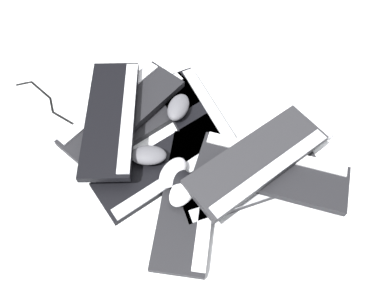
# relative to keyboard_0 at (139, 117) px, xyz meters

# --- Properties ---
(ground_plane) EXTENTS (3.20, 3.20, 0.00)m
(ground_plane) POSITION_rel_keyboard_0_xyz_m (-0.17, -0.11, -0.01)
(ground_plane) COLOR white
(keyboard_0) EXTENTS (0.19, 0.45, 0.03)m
(keyboard_0) POSITION_rel_keyboard_0_xyz_m (0.00, 0.00, 0.00)
(keyboard_0) COLOR black
(keyboard_0) RESTS_ON ground
(keyboard_1) EXTENTS (0.20, 0.45, 0.03)m
(keyboard_1) POSITION_rel_keyboard_0_xyz_m (-0.20, 0.06, 0.00)
(keyboard_1) COLOR black
(keyboard_1) RESTS_ON ground
(keyboard_2) EXTENTS (0.40, 0.44, 0.03)m
(keyboard_2) POSITION_rel_keyboard_0_xyz_m (-0.33, 0.07, 0.00)
(keyboard_2) COLOR black
(keyboard_2) RESTS_ON ground
(keyboard_3) EXTENTS (0.31, 0.46, 0.03)m
(keyboard_3) POSITION_rel_keyboard_0_xyz_m (-0.41, -0.10, 0.00)
(keyboard_3) COLOR #232326
(keyboard_3) RESTS_ON ground
(keyboard_4) EXTENTS (0.46, 0.28, 0.03)m
(keyboard_4) POSITION_rel_keyboard_0_xyz_m (-0.15, -0.14, 0.00)
(keyboard_4) COLOR black
(keyboard_4) RESTS_ON ground
(keyboard_5) EXTENTS (0.20, 0.46, 0.03)m
(keyboard_5) POSITION_rel_keyboard_0_xyz_m (0.03, 0.04, 0.03)
(keyboard_5) COLOR black
(keyboard_5) RESTS_ON keyboard_0
(keyboard_6) EXTENTS (0.45, 0.35, 0.03)m
(keyboard_6) POSITION_rel_keyboard_0_xyz_m (-0.44, -0.15, 0.03)
(keyboard_6) COLOR black
(keyboard_6) RESTS_ON keyboard_3
(keyboard_7) EXTENTS (0.19, 0.45, 0.03)m
(keyboard_7) POSITION_rel_keyboard_0_xyz_m (-0.40, -0.13, 0.06)
(keyboard_7) COLOR #232326
(keyboard_7) RESTS_ON keyboard_6
(keyboard_8) EXTENTS (0.43, 0.40, 0.03)m
(keyboard_8) POSITION_rel_keyboard_0_xyz_m (0.02, 0.08, 0.06)
(keyboard_8) COLOR black
(keyboard_8) RESTS_ON keyboard_5
(mouse_0) EXTENTS (0.11, 0.13, 0.04)m
(mouse_0) POSITION_rel_keyboard_0_xyz_m (-0.08, -0.11, 0.04)
(mouse_0) COLOR #4C4C51
(mouse_0) RESTS_ON keyboard_4
(mouse_1) EXTENTS (0.11, 0.07, 0.04)m
(mouse_1) POSITION_rel_keyboard_0_xyz_m (-0.29, 0.06, 0.04)
(mouse_1) COLOR black
(mouse_1) RESTS_ON keyboard_2
(mouse_2) EXTENTS (0.09, 0.12, 0.04)m
(mouse_2) POSITION_rel_keyboard_0_xyz_m (-0.31, 0.08, 0.04)
(mouse_2) COLOR silver
(mouse_2) RESTS_ON keyboard_2
(mouse_3) EXTENTS (0.12, 0.08, 0.04)m
(mouse_3) POSITION_rel_keyboard_0_xyz_m (-0.43, -0.40, 0.01)
(mouse_3) COLOR #B7B7BC
(mouse_3) RESTS_ON ground
(mouse_4) EXTENTS (0.09, 0.12, 0.04)m
(mouse_4) POSITION_rel_keyboard_0_xyz_m (-0.25, 0.07, 0.04)
(mouse_4) COLOR #B7B7BC
(mouse_4) RESTS_ON keyboard_1
(mouse_5) EXTENTS (0.12, 0.13, 0.04)m
(mouse_5) POSITION_rel_keyboard_0_xyz_m (-0.15, 0.08, 0.04)
(mouse_5) COLOR #4C4C51
(mouse_5) RESTS_ON keyboard_1
(cable_0) EXTENTS (0.56, 0.09, 0.01)m
(cable_0) POSITION_rel_keyboard_0_xyz_m (0.13, 0.18, -0.01)
(cable_0) COLOR black
(cable_0) RESTS_ON ground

